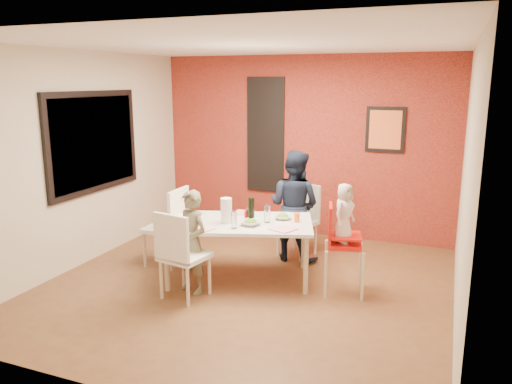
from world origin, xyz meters
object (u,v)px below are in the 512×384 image
at_px(child_near, 192,242).
at_px(paper_towel_roll, 226,211).
at_px(high_chair, 340,241).
at_px(wine_bottle, 251,210).
at_px(toddler, 344,213).
at_px(dining_table, 239,227).
at_px(child_far, 294,206).
at_px(chair_left, 171,223).
at_px(chair_far, 301,216).
at_px(chair_near, 179,251).

distance_m(child_near, paper_towel_roll, 0.55).
distance_m(high_chair, wine_bottle, 1.09).
bearing_deg(paper_towel_roll, toddler, 7.08).
height_order(dining_table, child_far, child_far).
relative_size(child_far, paper_towel_roll, 4.96).
height_order(dining_table, chair_left, chair_left).
xyz_separation_m(high_chair, child_far, (-0.80, 0.84, 0.12)).
bearing_deg(toddler, wine_bottle, 109.43).
bearing_deg(high_chair, chair_far, 22.22).
xyz_separation_m(child_far, toddler, (0.82, -0.83, 0.19)).
xyz_separation_m(chair_left, child_near, (0.64, -0.62, 0.02)).
distance_m(dining_table, chair_far, 1.21).
xyz_separation_m(high_chair, paper_towel_roll, (-1.31, -0.15, 0.25)).
distance_m(chair_far, child_far, 0.31).
height_order(dining_table, chair_far, chair_far).
distance_m(high_chair, child_far, 1.16).
distance_m(toddler, wine_bottle, 1.09).
height_order(toddler, paper_towel_roll, toddler).
relative_size(chair_left, toddler, 1.54).
distance_m(child_near, toddler, 1.71).
relative_size(chair_near, paper_towel_roll, 3.33).
distance_m(chair_left, high_chair, 2.18).
height_order(chair_near, high_chair, high_chair).
bearing_deg(high_chair, chair_left, 75.44).
height_order(chair_near, wine_bottle, wine_bottle).
bearing_deg(chair_near, child_far, -104.10).
height_order(chair_near, chair_far, chair_near).
distance_m(chair_near, toddler, 1.83).
relative_size(chair_left, high_chair, 1.00).
relative_size(child_far, wine_bottle, 5.17).
relative_size(dining_table, paper_towel_roll, 6.51).
distance_m(dining_table, toddler, 1.26).
height_order(chair_left, toddler, toddler).
bearing_deg(child_far, chair_near, 76.80).
height_order(dining_table, toddler, toddler).
height_order(chair_far, chair_left, chair_left).
height_order(dining_table, chair_near, chair_near).
bearing_deg(toddler, child_far, 63.39).
bearing_deg(wine_bottle, toddler, 0.98).
bearing_deg(paper_towel_roll, chair_near, -110.39).
relative_size(high_chair, toddler, 1.54).
bearing_deg(wine_bottle, paper_towel_roll, -149.48).
bearing_deg(child_far, child_near, 73.64).
relative_size(high_chair, paper_towel_roll, 3.42).
relative_size(high_chair, child_far, 0.69).
relative_size(child_far, toddler, 2.23).
xyz_separation_m(chair_far, child_near, (-0.77, -1.65, 0.05)).
xyz_separation_m(dining_table, chair_near, (-0.36, -0.77, -0.10)).
height_order(child_near, wine_bottle, child_near).
xyz_separation_m(chair_left, paper_towel_roll, (0.87, -0.20, 0.29)).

